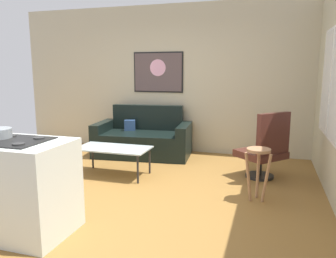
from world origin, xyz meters
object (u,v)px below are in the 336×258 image
at_px(couch, 143,139).
at_px(coffee_table, 113,150).
at_px(bar_stool, 258,162).
at_px(armchair, 265,148).
at_px(wall_painting, 158,72).

relative_size(couch, coffee_table, 1.66).
bearing_deg(bar_stool, couch, 142.23).
xyz_separation_m(armchair, bar_stool, (-0.07, -0.87, 0.03)).
xyz_separation_m(armchair, wall_painting, (-2.08, 1.31, 1.07)).
bearing_deg(wall_painting, coffee_table, -93.38).
height_order(couch, wall_painting, wall_painting).
bearing_deg(wall_painting, couch, -102.27).
bearing_deg(coffee_table, wall_painting, 86.62).
bearing_deg(armchair, coffee_table, -167.48).
height_order(couch, armchair, armchair).
bearing_deg(couch, armchair, -19.59).
height_order(couch, coffee_table, couch).
distance_m(couch, wall_painting, 1.35).
xyz_separation_m(couch, coffee_table, (0.01, -1.27, 0.10)).
xyz_separation_m(coffee_table, wall_painting, (0.11, 1.80, 1.14)).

